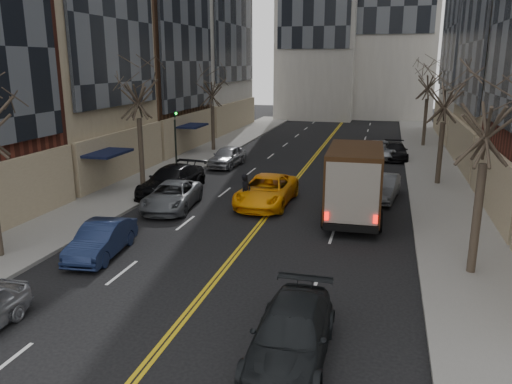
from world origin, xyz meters
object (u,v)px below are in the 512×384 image
(taxi, at_px, (267,191))
(ups_truck, at_px, (355,183))
(pedestrian, at_px, (246,192))
(observer_sedan, at_px, (291,335))

(taxi, bearing_deg, ups_truck, -14.65)
(ups_truck, relative_size, pedestrian, 3.54)
(observer_sedan, relative_size, taxi, 0.86)
(pedestrian, bearing_deg, observer_sedan, -139.43)
(ups_truck, xyz_separation_m, observer_sedan, (-0.69, -12.55, -1.12))
(taxi, height_order, pedestrian, pedestrian)
(observer_sedan, height_order, taxi, taxi)
(taxi, bearing_deg, pedestrian, -122.90)
(ups_truck, distance_m, pedestrian, 5.58)
(ups_truck, distance_m, observer_sedan, 12.62)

